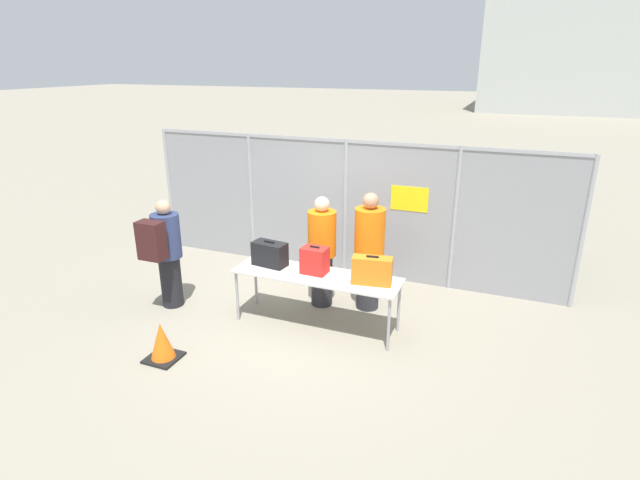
% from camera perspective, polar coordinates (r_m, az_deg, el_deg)
% --- Properties ---
extents(ground_plane, '(120.00, 120.00, 0.00)m').
position_cam_1_polar(ground_plane, '(7.25, -2.34, -9.22)').
color(ground_plane, gray).
extents(fence_section, '(7.31, 0.07, 2.32)m').
position_cam_1_polar(fence_section, '(8.46, 2.96, 3.95)').
color(fence_section, '#9EA0A5').
rests_on(fence_section, ground_plane).
extents(inspection_table, '(2.32, 0.66, 0.77)m').
position_cam_1_polar(inspection_table, '(6.83, -0.43, -4.40)').
color(inspection_table, silver).
rests_on(inspection_table, ground_plane).
extents(suitcase_black, '(0.51, 0.30, 0.37)m').
position_cam_1_polar(suitcase_black, '(7.08, -5.76, -1.59)').
color(suitcase_black, black).
rests_on(suitcase_black, inspection_table).
extents(suitcase_red, '(0.36, 0.27, 0.39)m').
position_cam_1_polar(suitcase_red, '(6.79, -0.62, -2.33)').
color(suitcase_red, red).
rests_on(suitcase_red, inspection_table).
extents(suitcase_orange, '(0.54, 0.28, 0.39)m').
position_cam_1_polar(suitcase_orange, '(6.50, 5.96, -3.49)').
color(suitcase_orange, orange).
rests_on(suitcase_orange, inspection_table).
extents(traveler_hooded, '(0.41, 0.64, 1.66)m').
position_cam_1_polar(traveler_hooded, '(7.62, -17.29, -1.12)').
color(traveler_hooded, black).
rests_on(traveler_hooded, ground_plane).
extents(security_worker_near, '(0.42, 0.42, 1.69)m').
position_cam_1_polar(security_worker_near, '(7.37, 0.22, -1.20)').
color(security_worker_near, '#2D2D33').
rests_on(security_worker_near, ground_plane).
extents(security_worker_far, '(0.44, 0.44, 1.78)m').
position_cam_1_polar(security_worker_far, '(7.29, 5.63, -1.18)').
color(security_worker_far, '#2D2D33').
rests_on(security_worker_far, ground_plane).
extents(utility_trailer, '(4.48, 2.18, 0.68)m').
position_cam_1_polar(utility_trailer, '(10.39, 14.23, 1.75)').
color(utility_trailer, '#4C6B47').
rests_on(utility_trailer, ground_plane).
extents(distant_hangar, '(14.29, 9.38, 7.64)m').
position_cam_1_polar(distant_hangar, '(43.07, 28.36, 17.99)').
color(distant_hangar, '#B2B7B2').
rests_on(distant_hangar, ground_plane).
extents(traffic_cone, '(0.40, 0.40, 0.50)m').
position_cam_1_polar(traffic_cone, '(6.60, -17.61, -11.13)').
color(traffic_cone, black).
rests_on(traffic_cone, ground_plane).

